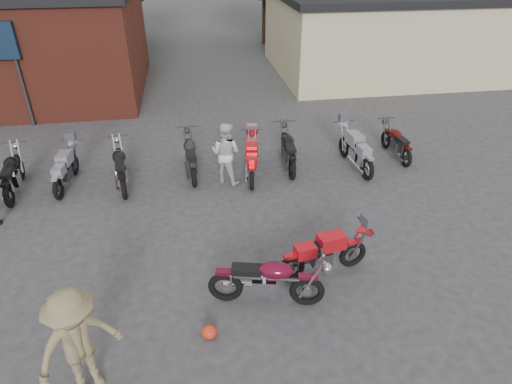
{
  "coord_description": "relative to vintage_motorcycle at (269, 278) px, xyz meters",
  "views": [
    {
      "loc": [
        -0.96,
        -5.85,
        6.0
      ],
      "look_at": [
        0.36,
        2.49,
        0.9
      ],
      "focal_mm": 30.0,
      "sensor_mm": 36.0,
      "label": 1
    }
  ],
  "objects": [
    {
      "name": "vintage_motorcycle",
      "position": [
        0.0,
        0.0,
        0.0
      ],
      "size": [
        2.2,
        1.15,
        1.22
      ],
      "primitive_type": null,
      "rotation": [
        0.0,
        0.0,
        -0.23
      ],
      "color": "#5C0B22",
      "rests_on": "ground"
    },
    {
      "name": "ground",
      "position": [
        -0.19,
        0.08,
        -0.61
      ],
      "size": [
        90.0,
        90.0,
        0.0
      ],
      "primitive_type": "plane",
      "color": "#343436"
    },
    {
      "name": "row_bike_6",
      "position": [
        3.54,
        5.05,
        0.0
      ],
      "size": [
        0.89,
        2.17,
        1.23
      ],
      "primitive_type": null,
      "rotation": [
        0.0,
        0.0,
        1.66
      ],
      "color": "gray",
      "rests_on": "ground"
    },
    {
      "name": "row_bike_1",
      "position": [
        -4.69,
        5.23,
        -0.05
      ],
      "size": [
        0.79,
        1.96,
        1.11
      ],
      "primitive_type": null,
      "rotation": [
        0.0,
        0.0,
        1.49
      ],
      "color": "gray",
      "rests_on": "ground"
    },
    {
      "name": "person_light",
      "position": [
        -0.32,
        4.77,
        0.26
      ],
      "size": [
        1.07,
        1.01,
        1.75
      ],
      "primitive_type": "imported",
      "rotation": [
        0.0,
        0.0,
        2.59
      ],
      "color": "silver",
      "rests_on": "ground"
    },
    {
      "name": "row_bike_7",
      "position": [
        5.04,
        5.53,
        -0.07
      ],
      "size": [
        0.67,
        1.88,
        1.08
      ],
      "primitive_type": null,
      "rotation": [
        0.0,
        0.0,
        1.6
      ],
      "color": "#480A09",
      "rests_on": "ground"
    },
    {
      "name": "helmet",
      "position": [
        -1.15,
        -0.65,
        -0.49
      ],
      "size": [
        0.28,
        0.28,
        0.25
      ],
      "primitive_type": "ellipsoid",
      "rotation": [
        0.0,
        0.0,
        0.04
      ],
      "color": "red",
      "rests_on": "ground"
    },
    {
      "name": "row_bike_0",
      "position": [
        -5.99,
        5.1,
        -0.01
      ],
      "size": [
        0.92,
        2.12,
        1.19
      ],
      "primitive_type": null,
      "rotation": [
        0.0,
        0.0,
        1.69
      ],
      "color": "black",
      "rests_on": "ground"
    },
    {
      "name": "row_bike_4",
      "position": [
        0.44,
        4.98,
        -0.02
      ],
      "size": [
        0.97,
        2.12,
        1.18
      ],
      "primitive_type": null,
      "rotation": [
        0.0,
        0.0,
        1.42
      ],
      "color": "#B80F16",
      "rests_on": "ground"
    },
    {
      "name": "row_bike_3",
      "position": [
        -1.28,
        5.41,
        -0.0
      ],
      "size": [
        0.8,
        2.13,
        1.21
      ],
      "primitive_type": null,
      "rotation": [
        0.0,
        0.0,
        1.63
      ],
      "color": "black",
      "rests_on": "ground"
    },
    {
      "name": "row_bike_2",
      "position": [
        -3.19,
        5.05,
        -0.01
      ],
      "size": [
        1.01,
        2.16,
        1.21
      ],
      "primitive_type": null,
      "rotation": [
        0.0,
        0.0,
        1.73
      ],
      "color": "black",
      "rests_on": "ground"
    },
    {
      "name": "stucco_building",
      "position": [
        8.31,
        15.08,
        1.14
      ],
      "size": [
        10.0,
        8.0,
        3.5
      ],
      "primitive_type": "cube",
      "color": "#C0B989",
      "rests_on": "ground"
    },
    {
      "name": "person_tan",
      "position": [
        -3.01,
        -1.32,
        0.37
      ],
      "size": [
        1.45,
        1.32,
        1.95
      ],
      "primitive_type": "imported",
      "rotation": [
        0.0,
        0.0,
        0.61
      ],
      "color": "olive",
      "rests_on": "ground"
    },
    {
      "name": "row_bike_5",
      "position": [
        1.59,
        5.4,
        -0.01
      ],
      "size": [
        0.83,
        2.12,
        1.21
      ],
      "primitive_type": null,
      "rotation": [
        0.0,
        0.0,
        1.5
      ],
      "color": "black",
      "rests_on": "ground"
    },
    {
      "name": "sportbike",
      "position": [
        1.27,
        0.64,
        -0.05
      ],
      "size": [
        2.01,
        0.97,
        1.12
      ],
      "primitive_type": null,
      "rotation": [
        0.0,
        0.0,
        0.18
      ],
      "color": "red",
      "rests_on": "ground"
    }
  ]
}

